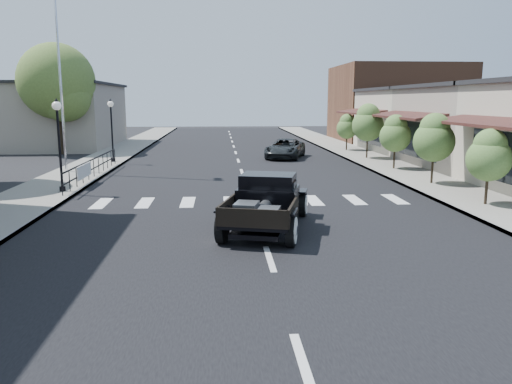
{
  "coord_description": "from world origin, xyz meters",
  "views": [
    {
      "loc": [
        -1.17,
        -14.56,
        3.81
      ],
      "look_at": [
        -0.06,
        0.64,
        1.0
      ],
      "focal_mm": 35.0,
      "sensor_mm": 36.0,
      "label": 1
    }
  ],
  "objects": [
    {
      "name": "hotrod_pickup",
      "position": [
        0.2,
        -0.14,
        0.84
      ],
      "size": [
        3.45,
        5.29,
        1.69
      ],
      "primitive_type": null,
      "rotation": [
        0.0,
        0.0,
        -0.26
      ],
      "color": "black",
      "rests_on": "ground"
    },
    {
      "name": "small_tree_c",
      "position": [
        8.3,
        11.82,
        1.55
      ],
      "size": [
        1.68,
        1.68,
        2.8
      ],
      "primitive_type": null,
      "color": "#4A6D32",
      "rests_on": "sidewalk_right"
    },
    {
      "name": "small_tree_a",
      "position": [
        8.3,
        2.28,
        1.44
      ],
      "size": [
        1.55,
        1.55,
        2.59
      ],
      "primitive_type": null,
      "color": "#4A6D32",
      "rests_on": "sidewalk_right"
    },
    {
      "name": "far_building_right",
      "position": [
        15.5,
        32.0,
        3.5
      ],
      "size": [
        11.0,
        10.0,
        7.0
      ],
      "primitive_type": "cube",
      "color": "brown",
      "rests_on": "ground"
    },
    {
      "name": "road",
      "position": [
        0.0,
        15.0,
        0.01
      ],
      "size": [
        14.0,
        80.0,
        0.02
      ],
      "primitive_type": "cube",
      "color": "black",
      "rests_on": "ground"
    },
    {
      "name": "lamp_post_c",
      "position": [
        -7.6,
        16.0,
        2.02
      ],
      "size": [
        0.36,
        0.36,
        3.74
      ],
      "primitive_type": null,
      "color": "black",
      "rests_on": "sidewalk_left"
    },
    {
      "name": "road_markings",
      "position": [
        0.0,
        10.0,
        0.0
      ],
      "size": [
        12.0,
        60.0,
        0.06
      ],
      "primitive_type": null,
      "color": "silver",
      "rests_on": "ground"
    },
    {
      "name": "banner",
      "position": [
        -7.22,
        8.0,
        0.45
      ],
      "size": [
        0.04,
        2.2,
        0.6
      ],
      "primitive_type": null,
      "color": "silver",
      "rests_on": "sidewalk_left"
    },
    {
      "name": "flagpole",
      "position": [
        -9.2,
        12.0,
        6.65
      ],
      "size": [
        0.12,
        0.12,
        13.0
      ],
      "primitive_type": "cylinder",
      "color": "silver",
      "rests_on": "sidewalk_left"
    },
    {
      "name": "second_car",
      "position": [
        3.18,
        18.31,
        0.64
      ],
      "size": [
        3.45,
        5.02,
        1.28
      ],
      "primitive_type": "imported",
      "rotation": [
        0.0,
        0.0,
        -0.32
      ],
      "color": "black",
      "rests_on": "ground"
    },
    {
      "name": "storefront_far",
      "position": [
        15.0,
        22.0,
        2.25
      ],
      "size": [
        10.0,
        9.0,
        4.5
      ],
      "primitive_type": "cube",
      "color": "beige",
      "rests_on": "ground"
    },
    {
      "name": "lamp_post_b",
      "position": [
        -7.6,
        6.0,
        2.02
      ],
      "size": [
        0.36,
        0.36,
        3.74
      ],
      "primitive_type": null,
      "color": "black",
      "rests_on": "sidewalk_left"
    },
    {
      "name": "small_tree_d",
      "position": [
        8.3,
        16.92,
        1.82
      ],
      "size": [
        2.0,
        2.0,
        3.34
      ],
      "primitive_type": null,
      "color": "#4A6D32",
      "rests_on": "sidewalk_right"
    },
    {
      "name": "low_building_left",
      "position": [
        -15.0,
        28.0,
        2.5
      ],
      "size": [
        10.0,
        12.0,
        5.0
      ],
      "primitive_type": "cube",
      "color": "gray",
      "rests_on": "ground"
    },
    {
      "name": "sidewalk_right",
      "position": [
        8.5,
        15.0,
        0.07
      ],
      "size": [
        3.0,
        80.0,
        0.15
      ],
      "primitive_type": "cube",
      "color": "gray",
      "rests_on": "ground"
    },
    {
      "name": "sidewalk_left",
      "position": [
        -8.5,
        15.0,
        0.07
      ],
      "size": [
        3.0,
        80.0,
        0.15
      ],
      "primitive_type": "cube",
      "color": "gray",
      "rests_on": "ground"
    },
    {
      "name": "ground",
      "position": [
        0.0,
        0.0,
        0.0
      ],
      "size": [
        120.0,
        120.0,
        0.0
      ],
      "primitive_type": "plane",
      "color": "black",
      "rests_on": "ground"
    },
    {
      "name": "storefront_mid",
      "position": [
        15.0,
        13.0,
        2.25
      ],
      "size": [
        10.0,
        9.0,
        4.5
      ],
      "primitive_type": "cube",
      "color": "#A5998A",
      "rests_on": "ground"
    },
    {
      "name": "small_tree_e",
      "position": [
        8.3,
        22.14,
        1.44
      ],
      "size": [
        1.54,
        1.54,
        2.57
      ],
      "primitive_type": null,
      "color": "#4A6D32",
      "rests_on": "sidewalk_right"
    },
    {
      "name": "big_tree_far",
      "position": [
        -12.5,
        22.0,
        3.88
      ],
      "size": [
        5.28,
        5.28,
        7.76
      ],
      "primitive_type": null,
      "color": "#4C652B",
      "rests_on": "ground"
    },
    {
      "name": "railing",
      "position": [
        -7.3,
        10.0,
        0.65
      ],
      "size": [
        0.08,
        10.0,
        1.0
      ],
      "primitive_type": null,
      "color": "black",
      "rests_on": "sidewalk_left"
    },
    {
      "name": "small_tree_b",
      "position": [
        8.3,
        6.91,
        1.65
      ],
      "size": [
        1.8,
        1.8,
        3.0
      ],
      "primitive_type": null,
      "color": "#4A6D32",
      "rests_on": "sidewalk_right"
    }
  ]
}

